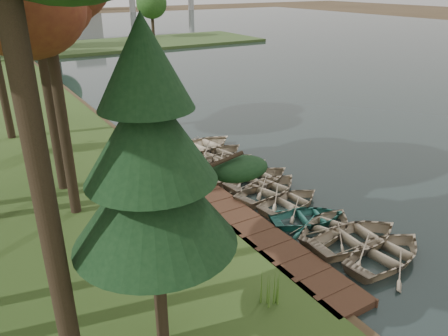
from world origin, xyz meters
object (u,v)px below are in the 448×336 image
boardwalk (217,203)px  rowboat_0 (387,252)px  rowboat_1 (357,236)px  pine_tree (151,161)px  rowboat_2 (328,225)px  stored_rowboat (34,147)px

boardwalk → rowboat_0: size_ratio=4.41×
rowboat_1 → pine_tree: 9.51m
rowboat_0 → pine_tree: 9.60m
boardwalk → pine_tree: size_ratio=1.96×
boardwalk → rowboat_2: 4.83m
stored_rowboat → rowboat_2: bearing=-155.0°
rowboat_0 → stored_rowboat: stored_rowboat is taller
rowboat_0 → rowboat_2: (-0.42, 2.44, -0.05)m
rowboat_2 → stored_rowboat: 16.27m
pine_tree → rowboat_2: bearing=14.7°
boardwalk → rowboat_2: bearing=-59.1°
boardwalk → rowboat_2: rowboat_2 is taller
rowboat_1 → stored_rowboat: size_ratio=1.22×
rowboat_2 → pine_tree: (-7.77, -2.03, 5.04)m
rowboat_0 → rowboat_2: rowboat_0 is taller
rowboat_0 → stored_rowboat: bearing=20.9°
boardwalk → stored_rowboat: 11.45m
boardwalk → rowboat_0: bearing=-66.3°
stored_rowboat → pine_tree: size_ratio=0.38×
rowboat_2 → pine_tree: bearing=82.2°
boardwalk → stored_rowboat: bearing=119.5°
boardwalk → rowboat_2: (2.48, -4.14, 0.22)m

